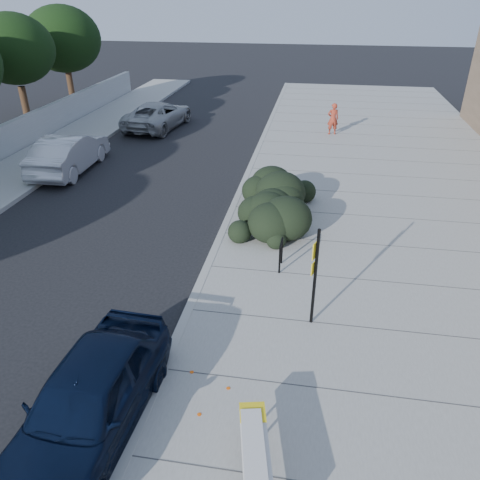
# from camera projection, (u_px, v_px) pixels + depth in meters

# --- Properties ---
(ground) EXTENTS (120.00, 120.00, 0.00)m
(ground) POSITION_uv_depth(u_px,v_px,m) (189.00, 314.00, 11.24)
(ground) COLOR black
(ground) RESTS_ON ground
(sidewalk_near) EXTENTS (11.20, 50.00, 0.15)m
(sidewalk_near) POSITION_uv_depth(u_px,v_px,m) (402.00, 234.00, 14.73)
(sidewalk_near) COLOR gray
(sidewalk_near) RESTS_ON ground
(curb_near) EXTENTS (0.22, 50.00, 0.17)m
(curb_near) POSITION_uv_depth(u_px,v_px,m) (228.00, 221.00, 15.53)
(curb_near) COLOR #9E9E99
(curb_near) RESTS_ON ground
(curb_far) EXTENTS (0.22, 50.00, 0.17)m
(curb_far) POSITION_uv_depth(u_px,v_px,m) (8.00, 204.00, 16.69)
(curb_far) COLOR #9E9E99
(curb_far) RESTS_ON ground
(tree_far_e) EXTENTS (4.00, 4.00, 5.90)m
(tree_far_e) POSITION_uv_depth(u_px,v_px,m) (13.00, 49.00, 23.17)
(tree_far_e) COLOR #332114
(tree_far_e) RESTS_ON ground
(tree_far_f) EXTENTS (4.40, 4.40, 6.07)m
(tree_far_f) POSITION_uv_depth(u_px,v_px,m) (63.00, 39.00, 27.50)
(tree_far_f) COLOR #332114
(tree_far_f) RESTS_ON ground
(bench) EXTENTS (0.85, 2.16, 0.63)m
(bench) POSITION_uv_depth(u_px,v_px,m) (256.00, 462.00, 7.03)
(bench) COLOR gray
(bench) RESTS_ON sidewalk_near
(bike_rack) EXTENTS (0.07, 0.56, 0.82)m
(bike_rack) POSITION_uv_depth(u_px,v_px,m) (281.00, 252.00, 12.58)
(bike_rack) COLOR black
(bike_rack) RESTS_ON sidewalk_near
(sign_post) EXTENTS (0.14, 0.26, 2.40)m
(sign_post) POSITION_uv_depth(u_px,v_px,m) (315.00, 271.00, 10.10)
(sign_post) COLOR black
(sign_post) RESTS_ON sidewalk_near
(hedge) EXTENTS (2.32, 4.22, 1.53)m
(hedge) POSITION_uv_depth(u_px,v_px,m) (276.00, 197.00, 15.21)
(hedge) COLOR black
(hedge) RESTS_ON sidewalk_near
(sedan_navy) EXTENTS (1.96, 4.38, 1.46)m
(sedan_navy) POSITION_uv_depth(u_px,v_px,m) (88.00, 400.00, 7.98)
(sedan_navy) COLOR black
(sedan_navy) RESTS_ON ground
(wagon_silver) EXTENTS (1.79, 4.77, 1.56)m
(wagon_silver) POSITION_uv_depth(u_px,v_px,m) (69.00, 153.00, 19.61)
(wagon_silver) COLOR silver
(wagon_silver) RESTS_ON ground
(suv_silver) EXTENTS (2.97, 5.35, 1.42)m
(suv_silver) POSITION_uv_depth(u_px,v_px,m) (158.00, 115.00, 25.70)
(suv_silver) COLOR #A0A2A5
(suv_silver) RESTS_ON ground
(pedestrian) EXTENTS (0.65, 0.50, 1.59)m
(pedestrian) POSITION_uv_depth(u_px,v_px,m) (333.00, 119.00, 23.99)
(pedestrian) COLOR #9A3221
(pedestrian) RESTS_ON sidewalk_near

